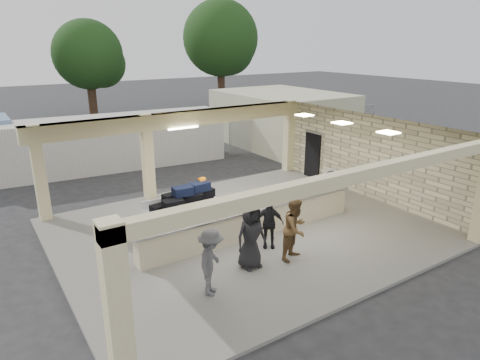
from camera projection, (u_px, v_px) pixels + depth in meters
ground at (245, 232)px, 14.63m from camera, size 120.00×120.00×0.00m
pavilion at (239, 189)px, 14.85m from camera, size 12.01×10.00×3.55m
baggage_counter at (253, 221)px, 14.05m from camera, size 8.20×0.58×0.98m
luggage_cart at (188, 207)px, 14.22m from camera, size 2.82×1.80×1.62m
drum_fan at (331, 178)px, 18.50m from camera, size 0.82×0.68×0.90m
baggage_handler at (201, 201)px, 14.77m from camera, size 0.56×0.71×1.73m
passenger_a at (295, 228)px, 12.42m from camera, size 1.00×0.70×1.88m
passenger_b at (269, 223)px, 13.13m from camera, size 0.97×0.78×1.59m
passenger_c at (211, 262)px, 10.65m from camera, size 1.07×1.10×1.76m
passenger_d at (251, 236)px, 11.92m from camera, size 0.94×0.39×1.91m
car_white_a at (249, 123)px, 30.17m from camera, size 5.32×3.65×1.39m
car_white_b at (278, 121)px, 30.82m from camera, size 5.25×3.24×1.55m
car_dark at (176, 127)px, 28.64m from camera, size 4.72×2.82×1.48m
container_white at (106, 143)px, 21.68m from camera, size 12.29×3.51×2.63m
fence at (310, 127)px, 27.19m from camera, size 12.06×0.06×2.03m
tree_mid at (91, 57)px, 35.11m from camera, size 6.00×5.60×8.00m
tree_right at (223, 41)px, 40.18m from camera, size 7.20×7.00×10.00m
adjacent_building at (282, 118)px, 27.03m from camera, size 6.00×8.00×3.20m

